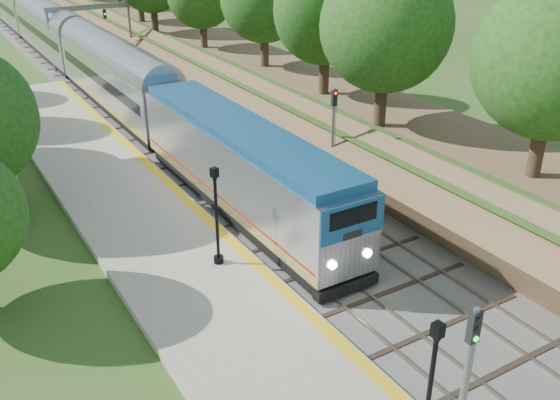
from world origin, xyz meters
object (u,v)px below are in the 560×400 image
train (14,8)px  signal_gantry (89,19)px  signal_farside (333,127)px  lamppost_far (217,222)px  signal_platform (466,374)px  lamppost_mid (428,399)px

train → signal_gantry: bearing=-85.0°
signal_gantry → signal_farside: signal_gantry is taller
train → lamppost_far: (-3.74, -69.69, 0.07)m
signal_platform → signal_farside: bearing=64.4°
train → signal_platform: (-2.90, -83.55, 1.42)m
signal_gantry → train: 28.53m
lamppost_mid → signal_platform: bearing=-62.1°
signal_farside → train: bearing=95.5°
lamppost_mid → lamppost_far: 13.05m
train → signal_farside: signal_farside is taller
signal_platform → lamppost_mid: bearing=117.9°
signal_gantry → signal_platform: size_ratio=1.49×
lamppost_far → signal_gantry: bearing=81.5°
signal_gantry → lamppost_mid: (-5.80, -54.42, -2.30)m
signal_platform → train: bearing=88.0°
train → lamppost_mid: size_ratio=31.72×
signal_gantry → signal_platform: 55.50m
lamppost_mid → signal_gantry: bearing=83.9°
signal_gantry → lamppost_far: 41.90m
train → lamppost_mid: 82.81m
train → lamppost_mid: lamppost_mid is taller
signal_gantry → signal_platform: bearing=-95.6°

